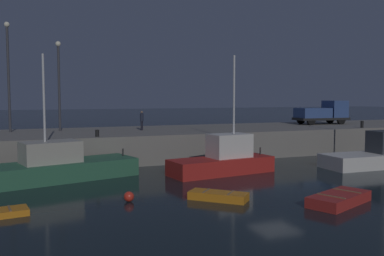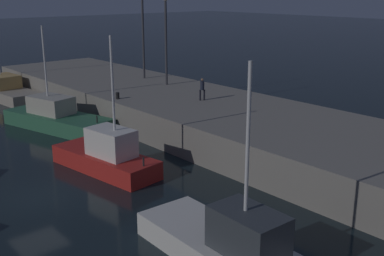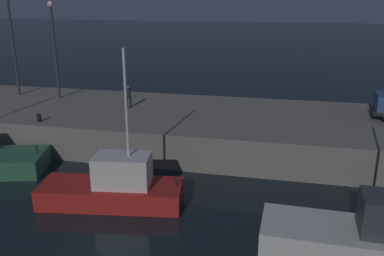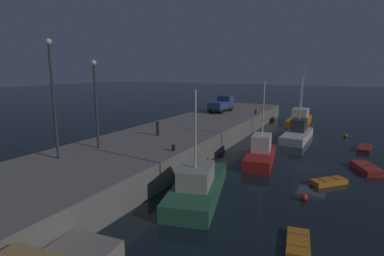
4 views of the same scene
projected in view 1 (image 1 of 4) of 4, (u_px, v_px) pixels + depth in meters
The scene contains 14 objects.
ground_plane at pixel (276, 187), 23.59m from camera, with size 320.00×320.00×0.00m, color black.
pier_quay at pixel (185, 141), 37.15m from camera, with size 60.62×10.55×2.24m.
fishing_boat_blue at pixel (224, 160), 27.63m from camera, with size 7.42×3.39×7.87m.
fishing_boat_orange at pixel (59, 166), 25.49m from camera, with size 9.62×5.27×7.66m.
fishing_trawler_green at pixel (380, 155), 30.46m from camera, with size 8.69×3.04×7.95m.
dinghy_orange_near at pixel (339, 199), 19.72m from camera, with size 3.94×2.81×0.54m.
dinghy_red_small at pixel (218, 196), 20.52m from camera, with size 2.83×2.78×0.44m.
mooring_buoy_mid at pixel (129, 197), 20.19m from camera, with size 0.50×0.50×0.50m, color red.
lamp_post_west at pixel (8, 69), 33.48m from camera, with size 0.44×0.44×8.88m.
lamp_post_east at pixel (59, 78), 34.62m from camera, with size 0.44×0.44×7.49m.
utility_truck at pixel (323, 113), 43.78m from camera, with size 5.85×2.56×2.49m.
dockworker at pixel (142, 119), 35.67m from camera, with size 0.41×0.41×1.66m.
bollard_west at pixel (362, 124), 38.55m from camera, with size 0.28×0.28×0.65m, color black.
bollard_central at pixel (97, 133), 29.86m from camera, with size 0.28×0.28×0.50m, color black.
Camera 1 is at (-13.02, -19.87, 5.09)m, focal length 38.79 mm.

